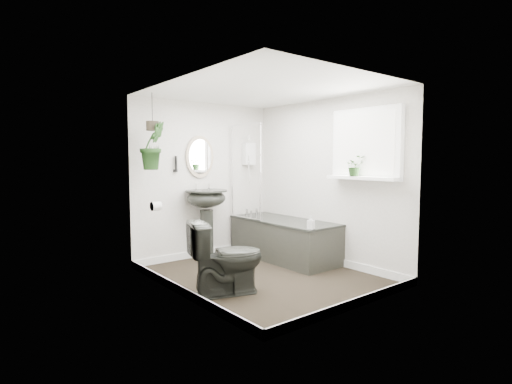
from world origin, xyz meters
TOP-DOWN VIEW (x-y plane):
  - floor at (0.00, 0.00)m, footprint 2.30×2.80m
  - ceiling at (0.00, 0.00)m, footprint 2.30×2.80m
  - wall_back at (0.00, 1.41)m, footprint 2.30×0.02m
  - wall_front at (0.00, -1.41)m, footprint 2.30×0.02m
  - wall_left at (-1.16, 0.00)m, footprint 0.02×2.80m
  - wall_right at (1.16, 0.00)m, footprint 0.02×2.80m
  - skirting at (0.00, 0.00)m, footprint 2.30×2.80m
  - bathtub at (0.80, 0.50)m, footprint 0.72×1.72m
  - bath_screen at (0.47, 0.99)m, footprint 0.04×0.72m
  - shower_box at (0.80, 1.34)m, footprint 0.20×0.10m
  - oval_mirror at (-0.09, 1.37)m, footprint 0.46×0.03m
  - wall_sconce at (-0.49, 1.36)m, footprint 0.04×0.04m
  - toilet_roll_holder at (-1.10, 0.70)m, footprint 0.11×0.11m
  - window_recess at (1.09, -0.70)m, footprint 0.08×1.00m
  - window_sill at (1.02, -0.70)m, footprint 0.18×1.00m
  - window_blinds at (1.04, -0.70)m, footprint 0.01×0.86m
  - toilet at (-0.73, -0.26)m, footprint 0.89×0.67m
  - pedestal_sink at (-0.09, 1.20)m, footprint 0.70×0.63m
  - sill_plant at (0.98, -0.61)m, footprint 0.29×0.27m
  - hanging_plant at (-0.97, 1.04)m, footprint 0.38×0.32m
  - soap_bottle at (0.54, -0.29)m, footprint 0.10×0.10m
  - hanging_pot at (-0.97, 1.04)m, footprint 0.16×0.16m

SIDE VIEW (x-z plane):
  - floor at x=0.00m, z-range -0.02..0.00m
  - skirting at x=0.00m, z-range 0.00..0.10m
  - bathtub at x=0.80m, z-range 0.00..0.58m
  - toilet at x=-0.73m, z-range 0.00..0.81m
  - pedestal_sink at x=-0.09m, z-range 0.00..1.03m
  - soap_bottle at x=0.54m, z-range 0.58..0.75m
  - toilet_roll_holder at x=-1.10m, z-range 0.84..0.96m
  - wall_back at x=0.00m, z-range 0.00..2.30m
  - wall_front at x=0.00m, z-range 0.00..2.30m
  - wall_left at x=-1.16m, z-range 0.00..2.30m
  - wall_right at x=1.16m, z-range 0.00..2.30m
  - window_sill at x=1.02m, z-range 1.21..1.25m
  - bath_screen at x=0.47m, z-range 0.58..1.98m
  - sill_plant at x=0.98m, z-range 1.25..1.51m
  - wall_sconce at x=-0.49m, z-range 1.29..1.51m
  - oval_mirror at x=-0.09m, z-range 1.19..1.81m
  - shower_box at x=0.80m, z-range 1.38..1.73m
  - hanging_plant at x=-0.97m, z-range 1.33..1.94m
  - window_recess at x=1.09m, z-range 1.20..2.10m
  - window_blinds at x=1.04m, z-range 1.27..2.03m
  - hanging_pot at x=-0.97m, z-range 1.82..1.94m
  - ceiling at x=0.00m, z-range 2.30..2.32m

